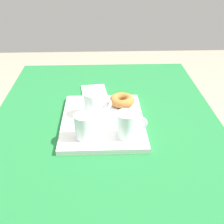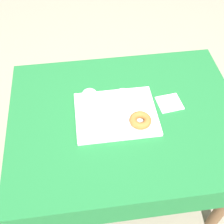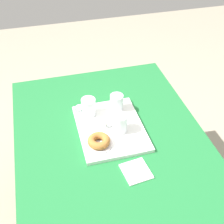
{
  "view_description": "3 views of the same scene",
  "coord_description": "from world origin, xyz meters",
  "px_view_note": "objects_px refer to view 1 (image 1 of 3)",
  "views": [
    {
      "loc": [
        1.03,
        -0.01,
        1.34
      ],
      "look_at": [
        0.04,
        0.03,
        0.76
      ],
      "focal_mm": 46.9,
      "sensor_mm": 36.0,
      "label": 1
    },
    {
      "loc": [
        0.19,
        0.91,
        1.87
      ],
      "look_at": [
        0.07,
        0.02,
        0.79
      ],
      "focal_mm": 47.01,
      "sensor_mm": 36.0,
      "label": 2
    },
    {
      "loc": [
        -1.04,
        0.27,
        1.78
      ],
      "look_at": [
        0.11,
        -0.03,
        0.78
      ],
      "focal_mm": 49.46,
      "sensor_mm": 36.0,
      "label": 3
    }
  ],
  "objects_px": {
    "serving_tray": "(103,121)",
    "sugar_donut_left": "(122,100)",
    "water_glass_near": "(84,128)",
    "donut_plate_left": "(122,105)",
    "tea_mug_left": "(94,104)",
    "dining_table": "(106,135)",
    "tea_mug_right": "(127,126)",
    "paper_napkin": "(94,91)"
  },
  "relations": [
    {
      "from": "tea_mug_left",
      "to": "dining_table",
      "type": "bearing_deg",
      "value": 104.35
    },
    {
      "from": "tea_mug_right",
      "to": "sugar_donut_left",
      "type": "distance_m",
      "value": 0.23
    },
    {
      "from": "dining_table",
      "to": "water_glass_near",
      "type": "relative_size",
      "value": 13.16
    },
    {
      "from": "dining_table",
      "to": "donut_plate_left",
      "type": "bearing_deg",
      "value": 128.36
    },
    {
      "from": "water_glass_near",
      "to": "tea_mug_left",
      "type": "bearing_deg",
      "value": 169.29
    },
    {
      "from": "tea_mug_right",
      "to": "paper_napkin",
      "type": "relative_size",
      "value": 0.92
    },
    {
      "from": "dining_table",
      "to": "water_glass_near",
      "type": "bearing_deg",
      "value": -24.14
    },
    {
      "from": "serving_tray",
      "to": "dining_table",
      "type": "bearing_deg",
      "value": 166.9
    },
    {
      "from": "paper_napkin",
      "to": "tea_mug_left",
      "type": "bearing_deg",
      "value": 1.17
    },
    {
      "from": "tea_mug_right",
      "to": "donut_plate_left",
      "type": "xyz_separation_m",
      "value": [
        -0.23,
        -0.0,
        -0.04
      ]
    },
    {
      "from": "donut_plate_left",
      "to": "tea_mug_left",
      "type": "bearing_deg",
      "value": -59.96
    },
    {
      "from": "dining_table",
      "to": "tea_mug_left",
      "type": "relative_size",
      "value": 10.61
    },
    {
      "from": "serving_tray",
      "to": "sugar_donut_left",
      "type": "distance_m",
      "value": 0.14
    },
    {
      "from": "tea_mug_left",
      "to": "water_glass_near",
      "type": "relative_size",
      "value": 1.24
    },
    {
      "from": "paper_napkin",
      "to": "water_glass_near",
      "type": "bearing_deg",
      "value": -3.51
    },
    {
      "from": "donut_plate_left",
      "to": "paper_napkin",
      "type": "distance_m",
      "value": 0.22
    },
    {
      "from": "dining_table",
      "to": "tea_mug_right",
      "type": "relative_size",
      "value": 10.61
    },
    {
      "from": "water_glass_near",
      "to": "serving_tray",
      "type": "bearing_deg",
      "value": 151.84
    },
    {
      "from": "water_glass_near",
      "to": "donut_plate_left",
      "type": "distance_m",
      "value": 0.28
    },
    {
      "from": "serving_tray",
      "to": "tea_mug_right",
      "type": "height_order",
      "value": "tea_mug_right"
    },
    {
      "from": "donut_plate_left",
      "to": "sugar_donut_left",
      "type": "distance_m",
      "value": 0.02
    },
    {
      "from": "paper_napkin",
      "to": "serving_tray",
      "type": "bearing_deg",
      "value": 8.01
    },
    {
      "from": "water_glass_near",
      "to": "sugar_donut_left",
      "type": "relative_size",
      "value": 0.85
    },
    {
      "from": "water_glass_near",
      "to": "sugar_donut_left",
      "type": "xyz_separation_m",
      "value": [
        -0.23,
        0.15,
        -0.01
      ]
    },
    {
      "from": "dining_table",
      "to": "paper_napkin",
      "type": "height_order",
      "value": "paper_napkin"
    },
    {
      "from": "serving_tray",
      "to": "sugar_donut_left",
      "type": "xyz_separation_m",
      "value": [
        -0.11,
        0.08,
        0.03
      ]
    },
    {
      "from": "tea_mug_left",
      "to": "paper_napkin",
      "type": "distance_m",
      "value": 0.26
    },
    {
      "from": "water_glass_near",
      "to": "paper_napkin",
      "type": "distance_m",
      "value": 0.42
    },
    {
      "from": "dining_table",
      "to": "sugar_donut_left",
      "type": "bearing_deg",
      "value": 128.36
    },
    {
      "from": "donut_plate_left",
      "to": "serving_tray",
      "type": "bearing_deg",
      "value": -37.92
    },
    {
      "from": "serving_tray",
      "to": "tea_mug_left",
      "type": "relative_size",
      "value": 3.63
    },
    {
      "from": "tea_mug_left",
      "to": "sugar_donut_left",
      "type": "distance_m",
      "value": 0.14
    },
    {
      "from": "dining_table",
      "to": "paper_napkin",
      "type": "bearing_deg",
      "value": -167.67
    },
    {
      "from": "serving_tray",
      "to": "paper_napkin",
      "type": "bearing_deg",
      "value": -171.99
    },
    {
      "from": "water_glass_near",
      "to": "tea_mug_right",
      "type": "bearing_deg",
      "value": 90.28
    },
    {
      "from": "serving_tray",
      "to": "water_glass_near",
      "type": "distance_m",
      "value": 0.15
    },
    {
      "from": "sugar_donut_left",
      "to": "water_glass_near",
      "type": "bearing_deg",
      "value": -32.95
    },
    {
      "from": "sugar_donut_left",
      "to": "dining_table",
      "type": "bearing_deg",
      "value": -51.64
    },
    {
      "from": "serving_tray",
      "to": "sugar_donut_left",
      "type": "bearing_deg",
      "value": 142.08
    },
    {
      "from": "serving_tray",
      "to": "tea_mug_left",
      "type": "height_order",
      "value": "tea_mug_left"
    },
    {
      "from": "serving_tray",
      "to": "tea_mug_left",
      "type": "xyz_separation_m",
      "value": [
        -0.04,
        -0.04,
        0.05
      ]
    },
    {
      "from": "serving_tray",
      "to": "tea_mug_right",
      "type": "relative_size",
      "value": 3.63
    }
  ]
}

